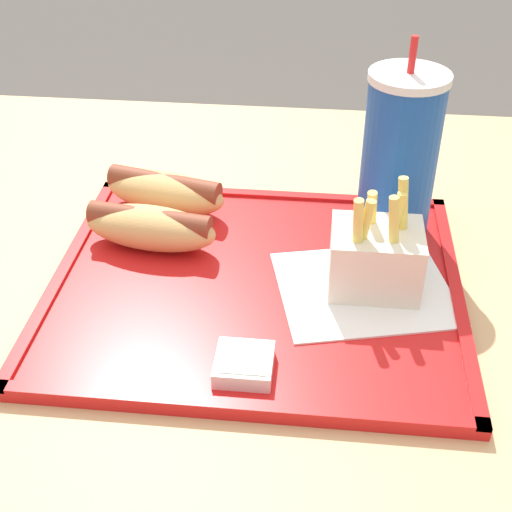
% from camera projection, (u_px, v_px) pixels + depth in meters
% --- Properties ---
extents(dining_table, '(1.30, 0.80, 0.72)m').
position_uv_depth(dining_table, '(230.00, 485.00, 0.94)').
color(dining_table, tan).
rests_on(dining_table, ground_plane).
extents(food_tray, '(0.39, 0.34, 0.01)m').
position_uv_depth(food_tray, '(256.00, 285.00, 0.69)').
color(food_tray, red).
rests_on(food_tray, dining_table).
extents(paper_napkin, '(0.19, 0.17, 0.00)m').
position_uv_depth(paper_napkin, '(364.00, 289.00, 0.68)').
color(paper_napkin, white).
rests_on(paper_napkin, food_tray).
extents(soda_cup, '(0.08, 0.08, 0.21)m').
position_uv_depth(soda_cup, '(400.00, 155.00, 0.72)').
color(soda_cup, '#194CA5').
rests_on(soda_cup, food_tray).
extents(hot_dog_far, '(0.15, 0.08, 0.04)m').
position_uv_depth(hot_dog_far, '(165.00, 191.00, 0.78)').
color(hot_dog_far, tan).
rests_on(hot_dog_far, food_tray).
extents(hot_dog_near, '(0.15, 0.07, 0.04)m').
position_uv_depth(hot_dog_near, '(150.00, 226.00, 0.73)').
color(hot_dog_near, tan).
rests_on(hot_dog_near, food_tray).
extents(fries_carton, '(0.08, 0.07, 0.11)m').
position_uv_depth(fries_carton, '(376.00, 257.00, 0.66)').
color(fries_carton, silver).
rests_on(fries_carton, food_tray).
extents(sauce_cup_mayo, '(0.05, 0.05, 0.02)m').
position_uv_depth(sauce_cup_mayo, '(244.00, 364.00, 0.59)').
color(sauce_cup_mayo, silver).
rests_on(sauce_cup_mayo, food_tray).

